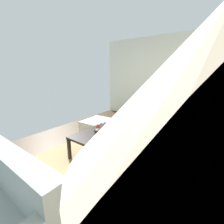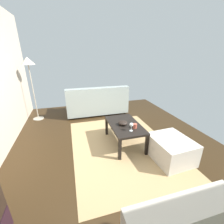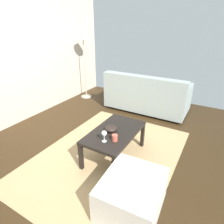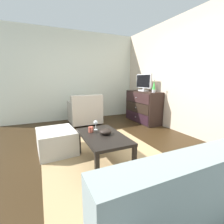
{
  "view_description": "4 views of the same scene",
  "coord_description": "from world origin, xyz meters",
  "px_view_note": "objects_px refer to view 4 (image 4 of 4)",
  "views": [
    {
      "loc": [
        2.27,
        1.61,
        1.58
      ],
      "look_at": [
        0.05,
        -0.05,
        0.84
      ],
      "focal_mm": 24.53,
      "sensor_mm": 36.0,
      "label": 1
    },
    {
      "loc": [
        -2.26,
        0.7,
        1.75
      ],
      "look_at": [
        -0.08,
        0.07,
        0.86
      ],
      "focal_mm": 24.31,
      "sensor_mm": 36.0,
      "label": 2
    },
    {
      "loc": [
        -1.81,
        -1.44,
        1.85
      ],
      "look_at": [
        0.34,
        -0.19,
        0.68
      ],
      "focal_mm": 30.98,
      "sensor_mm": 36.0,
      "label": 3
    },
    {
      "loc": [
        2.34,
        -1.1,
        1.24
      ],
      "look_at": [
        0.34,
        -0.18,
        0.79
      ],
      "focal_mm": 25.73,
      "sensor_mm": 36.0,
      "label": 4
    }
  ],
  "objects_px": {
    "wine_glass": "(96,123)",
    "bowl_decorative": "(105,132)",
    "armchair": "(85,112)",
    "ottoman": "(57,141)",
    "coffee_table": "(103,138)",
    "tv": "(144,82)",
    "lava_lamp": "(154,87)",
    "mug": "(91,129)",
    "dresser": "(143,107)"
  },
  "relations": [
    {
      "from": "armchair",
      "to": "mug",
      "type": "bearing_deg",
      "value": -12.67
    },
    {
      "from": "wine_glass",
      "to": "bowl_decorative",
      "type": "height_order",
      "value": "wine_glass"
    },
    {
      "from": "lava_lamp",
      "to": "coffee_table",
      "type": "relative_size",
      "value": 0.34
    },
    {
      "from": "tv",
      "to": "ottoman",
      "type": "xyz_separation_m",
      "value": [
        1.1,
        -2.56,
        -0.96
      ]
    },
    {
      "from": "tv",
      "to": "coffee_table",
      "type": "relative_size",
      "value": 0.69
    },
    {
      "from": "dresser",
      "to": "coffee_table",
      "type": "xyz_separation_m",
      "value": [
        1.74,
        -1.95,
        -0.07
      ]
    },
    {
      "from": "lava_lamp",
      "to": "armchair",
      "type": "xyz_separation_m",
      "value": [
        -1.0,
        -1.56,
        -0.7
      ]
    },
    {
      "from": "wine_glass",
      "to": "bowl_decorative",
      "type": "distance_m",
      "value": 0.29
    },
    {
      "from": "wine_glass",
      "to": "armchair",
      "type": "height_order",
      "value": "armchair"
    },
    {
      "from": "mug",
      "to": "ottoman",
      "type": "height_order",
      "value": "mug"
    },
    {
      "from": "ottoman",
      "to": "wine_glass",
      "type": "bearing_deg",
      "value": 56.02
    },
    {
      "from": "bowl_decorative",
      "to": "armchair",
      "type": "height_order",
      "value": "armchair"
    },
    {
      "from": "bowl_decorative",
      "to": "armchair",
      "type": "relative_size",
      "value": 0.21
    },
    {
      "from": "mug",
      "to": "armchair",
      "type": "height_order",
      "value": "armchair"
    },
    {
      "from": "tv",
      "to": "bowl_decorative",
      "type": "height_order",
      "value": "tv"
    },
    {
      "from": "lava_lamp",
      "to": "mug",
      "type": "height_order",
      "value": "lava_lamp"
    },
    {
      "from": "bowl_decorative",
      "to": "ottoman",
      "type": "xyz_separation_m",
      "value": [
        -0.66,
        -0.64,
        -0.28
      ]
    },
    {
      "from": "dresser",
      "to": "bowl_decorative",
      "type": "relative_size",
      "value": 6.71
    },
    {
      "from": "armchair",
      "to": "ottoman",
      "type": "distance_m",
      "value": 1.82
    },
    {
      "from": "dresser",
      "to": "ottoman",
      "type": "xyz_separation_m",
      "value": [
        1.06,
        -2.54,
        -0.26
      ]
    },
    {
      "from": "mug",
      "to": "armchair",
      "type": "xyz_separation_m",
      "value": [
        -2.04,
        0.46,
        -0.13
      ]
    },
    {
      "from": "tv",
      "to": "ottoman",
      "type": "bearing_deg",
      "value": -66.76
    },
    {
      "from": "wine_glass",
      "to": "mug",
      "type": "xyz_separation_m",
      "value": [
        0.08,
        -0.11,
        -0.07
      ]
    },
    {
      "from": "coffee_table",
      "to": "wine_glass",
      "type": "bearing_deg",
      "value": -177.7
    },
    {
      "from": "wine_glass",
      "to": "coffee_table",
      "type": "bearing_deg",
      "value": 2.3
    },
    {
      "from": "bowl_decorative",
      "to": "lava_lamp",
      "type": "bearing_deg",
      "value": 123.33
    },
    {
      "from": "mug",
      "to": "bowl_decorative",
      "type": "distance_m",
      "value": 0.25
    },
    {
      "from": "coffee_table",
      "to": "mug",
      "type": "distance_m",
      "value": 0.26
    },
    {
      "from": "dresser",
      "to": "mug",
      "type": "height_order",
      "value": "dresser"
    },
    {
      "from": "lava_lamp",
      "to": "wine_glass",
      "type": "height_order",
      "value": "lava_lamp"
    },
    {
      "from": "mug",
      "to": "ottoman",
      "type": "xyz_separation_m",
      "value": [
        -0.48,
        -0.47,
        -0.28
      ]
    },
    {
      "from": "lava_lamp",
      "to": "mug",
      "type": "bearing_deg",
      "value": -62.91
    },
    {
      "from": "mug",
      "to": "bowl_decorative",
      "type": "xyz_separation_m",
      "value": [
        0.18,
        0.17,
        -0.0
      ]
    },
    {
      "from": "dresser",
      "to": "mug",
      "type": "xyz_separation_m",
      "value": [
        1.54,
        -2.07,
        0.03
      ]
    },
    {
      "from": "tv",
      "to": "coffee_table",
      "type": "xyz_separation_m",
      "value": [
        1.78,
        -1.97,
        -0.78
      ]
    },
    {
      "from": "ottoman",
      "to": "lava_lamp",
      "type": "bearing_deg",
      "value": 102.56
    },
    {
      "from": "tv",
      "to": "coffee_table",
      "type": "height_order",
      "value": "tv"
    },
    {
      "from": "mug",
      "to": "armchair",
      "type": "bearing_deg",
      "value": 167.33
    },
    {
      "from": "lava_lamp",
      "to": "coffee_table",
      "type": "bearing_deg",
      "value": -56.93
    },
    {
      "from": "lava_lamp",
      "to": "armchair",
      "type": "height_order",
      "value": "lava_lamp"
    },
    {
      "from": "dresser",
      "to": "tv",
      "type": "relative_size",
      "value": 1.81
    },
    {
      "from": "lava_lamp",
      "to": "bowl_decorative",
      "type": "height_order",
      "value": "lava_lamp"
    },
    {
      "from": "armchair",
      "to": "tv",
      "type": "bearing_deg",
      "value": 74.34
    },
    {
      "from": "dresser",
      "to": "bowl_decorative",
      "type": "height_order",
      "value": "dresser"
    },
    {
      "from": "dresser",
      "to": "ottoman",
      "type": "relative_size",
      "value": 1.73
    },
    {
      "from": "dresser",
      "to": "armchair",
      "type": "bearing_deg",
      "value": -107.2
    },
    {
      "from": "mug",
      "to": "bowl_decorative",
      "type": "bearing_deg",
      "value": 42.34
    },
    {
      "from": "tv",
      "to": "wine_glass",
      "type": "bearing_deg",
      "value": -52.97
    },
    {
      "from": "tv",
      "to": "dresser",
      "type": "bearing_deg",
      "value": -30.75
    },
    {
      "from": "coffee_table",
      "to": "bowl_decorative",
      "type": "distance_m",
      "value": 0.11
    }
  ]
}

